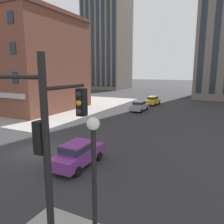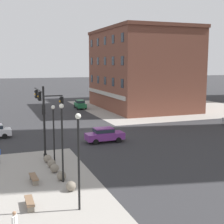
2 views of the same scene
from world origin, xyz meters
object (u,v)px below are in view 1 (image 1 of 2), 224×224
(car_cross_eastbound, at_px, (78,153))
(car_parked_curb, at_px, (153,100))
(car_main_northbound_near, at_px, (139,106))
(traffic_signal_main, at_px, (20,137))
(street_lamp_corner_near, at_px, (94,184))

(car_cross_eastbound, bearing_deg, car_parked_curb, 95.67)
(car_parked_curb, bearing_deg, car_main_northbound_near, -91.29)
(traffic_signal_main, bearing_deg, car_parked_curb, 99.34)
(car_cross_eastbound, height_order, car_parked_curb, same)
(street_lamp_corner_near, relative_size, car_main_northbound_near, 1.17)
(car_cross_eastbound, xyz_separation_m, car_parked_curb, (-2.90, 29.26, 0.00))
(street_lamp_corner_near, height_order, car_main_northbound_near, street_lamp_corner_near)
(car_parked_curb, bearing_deg, street_lamp_corner_near, -77.08)
(car_main_northbound_near, bearing_deg, street_lamp_corner_near, -73.48)
(car_main_northbound_near, bearing_deg, car_parked_curb, 88.71)
(street_lamp_corner_near, xyz_separation_m, car_parked_curb, (-8.26, 35.98, -2.38))
(traffic_signal_main, height_order, car_cross_eastbound, traffic_signal_main)
(car_cross_eastbound, distance_m, car_parked_curb, 29.41)
(traffic_signal_main, xyz_separation_m, car_cross_eastbound, (-3.10, 7.20, -3.59))
(car_main_northbound_near, distance_m, car_parked_curb, 7.57)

